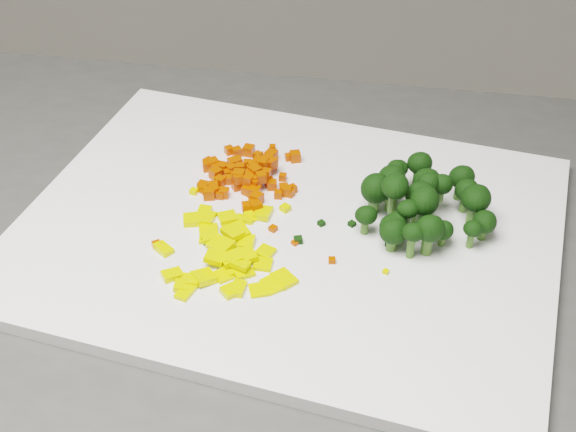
# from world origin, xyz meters

# --- Properties ---
(cutting_board) EXTENTS (0.56, 0.47, 0.01)m
(cutting_board) POSITION_xyz_m (0.33, 0.62, 0.91)
(cutting_board) COLOR white
(cutting_board) RESTS_ON counter_block
(carrot_pile) EXTENTS (0.11, 0.11, 0.03)m
(carrot_pile) POSITION_xyz_m (0.29, 0.69, 0.93)
(carrot_pile) COLOR #CB3102
(carrot_pile) RESTS_ON cutting_board
(pepper_pile) EXTENTS (0.13, 0.13, 0.02)m
(pepper_pile) POSITION_xyz_m (0.28, 0.57, 0.92)
(pepper_pile) COLOR yellow
(pepper_pile) RESTS_ON cutting_board
(broccoli_pile) EXTENTS (0.13, 0.13, 0.06)m
(broccoli_pile) POSITION_xyz_m (0.45, 0.63, 0.94)
(broccoli_pile) COLOR black
(broccoli_pile) RESTS_ON cutting_board
(carrot_cube_0) EXTENTS (0.01, 0.01, 0.01)m
(carrot_cube_0) POSITION_xyz_m (0.26, 0.70, 0.92)
(carrot_cube_0) COLOR #CB3102
(carrot_cube_0) RESTS_ON carrot_pile
(carrot_cube_1) EXTENTS (0.01, 0.01, 0.01)m
(carrot_cube_1) POSITION_xyz_m (0.25, 0.65, 0.92)
(carrot_cube_1) COLOR #CB3102
(carrot_cube_1) RESTS_ON carrot_pile
(carrot_cube_2) EXTENTS (0.01, 0.01, 0.01)m
(carrot_cube_2) POSITION_xyz_m (0.26, 0.69, 0.92)
(carrot_cube_2) COLOR #CB3102
(carrot_cube_2) RESTS_ON carrot_pile
(carrot_cube_3) EXTENTS (0.01, 0.01, 0.01)m
(carrot_cube_3) POSITION_xyz_m (0.26, 0.73, 0.92)
(carrot_cube_3) COLOR #CB3102
(carrot_cube_3) RESTS_ON carrot_pile
(carrot_cube_4) EXTENTS (0.01, 0.01, 0.01)m
(carrot_cube_4) POSITION_xyz_m (0.30, 0.68, 0.93)
(carrot_cube_4) COLOR #CB3102
(carrot_cube_4) RESTS_ON carrot_pile
(carrot_cube_5) EXTENTS (0.01, 0.01, 0.01)m
(carrot_cube_5) POSITION_xyz_m (0.30, 0.71, 0.92)
(carrot_cube_5) COLOR #CB3102
(carrot_cube_5) RESTS_ON carrot_pile
(carrot_cube_6) EXTENTS (0.01, 0.01, 0.01)m
(carrot_cube_6) POSITION_xyz_m (0.29, 0.72, 0.92)
(carrot_cube_6) COLOR #CB3102
(carrot_cube_6) RESTS_ON carrot_pile
(carrot_cube_7) EXTENTS (0.01, 0.01, 0.01)m
(carrot_cube_7) POSITION_xyz_m (0.33, 0.66, 0.92)
(carrot_cube_7) COLOR #CB3102
(carrot_cube_7) RESTS_ON carrot_pile
(carrot_cube_8) EXTENTS (0.01, 0.01, 0.01)m
(carrot_cube_8) POSITION_xyz_m (0.33, 0.72, 0.92)
(carrot_cube_8) COLOR #CB3102
(carrot_cube_8) RESTS_ON carrot_pile
(carrot_cube_9) EXTENTS (0.01, 0.01, 0.01)m
(carrot_cube_9) POSITION_xyz_m (0.29, 0.69, 0.93)
(carrot_cube_9) COLOR #CB3102
(carrot_cube_9) RESTS_ON carrot_pile
(carrot_cube_10) EXTENTS (0.01, 0.01, 0.01)m
(carrot_cube_10) POSITION_xyz_m (0.27, 0.70, 0.92)
(carrot_cube_10) COLOR #CB3102
(carrot_cube_10) RESTS_ON carrot_pile
(carrot_cube_11) EXTENTS (0.01, 0.01, 0.01)m
(carrot_cube_11) POSITION_xyz_m (0.27, 0.70, 0.92)
(carrot_cube_11) COLOR #CB3102
(carrot_cube_11) RESTS_ON carrot_pile
(carrot_cube_12) EXTENTS (0.01, 0.01, 0.01)m
(carrot_cube_12) POSITION_xyz_m (0.30, 0.64, 0.92)
(carrot_cube_12) COLOR #CB3102
(carrot_cube_12) RESTS_ON carrot_pile
(carrot_cube_13) EXTENTS (0.01, 0.01, 0.01)m
(carrot_cube_13) POSITION_xyz_m (0.29, 0.67, 0.93)
(carrot_cube_13) COLOR #CB3102
(carrot_cube_13) RESTS_ON carrot_pile
(carrot_cube_14) EXTENTS (0.01, 0.01, 0.01)m
(carrot_cube_14) POSITION_xyz_m (0.29, 0.66, 0.92)
(carrot_cube_14) COLOR #CB3102
(carrot_cube_14) RESTS_ON carrot_pile
(carrot_cube_15) EXTENTS (0.01, 0.01, 0.01)m
(carrot_cube_15) POSITION_xyz_m (0.26, 0.69, 0.92)
(carrot_cube_15) COLOR #CB3102
(carrot_cube_15) RESTS_ON carrot_pile
(carrot_cube_16) EXTENTS (0.01, 0.01, 0.01)m
(carrot_cube_16) POSITION_xyz_m (0.29, 0.66, 0.92)
(carrot_cube_16) COLOR #CB3102
(carrot_cube_16) RESTS_ON carrot_pile
(carrot_cube_17) EXTENTS (0.01, 0.01, 0.01)m
(carrot_cube_17) POSITION_xyz_m (0.31, 0.68, 0.92)
(carrot_cube_17) COLOR #CB3102
(carrot_cube_17) RESTS_ON carrot_pile
(carrot_cube_18) EXTENTS (0.01, 0.01, 0.01)m
(carrot_cube_18) POSITION_xyz_m (0.30, 0.64, 0.92)
(carrot_cube_18) COLOR #CB3102
(carrot_cube_18) RESTS_ON carrot_pile
(carrot_cube_19) EXTENTS (0.01, 0.01, 0.01)m
(carrot_cube_19) POSITION_xyz_m (0.25, 0.66, 0.92)
(carrot_cube_19) COLOR #CB3102
(carrot_cube_19) RESTS_ON carrot_pile
(carrot_cube_20) EXTENTS (0.01, 0.01, 0.01)m
(carrot_cube_20) POSITION_xyz_m (0.24, 0.66, 0.92)
(carrot_cube_20) COLOR #CB3102
(carrot_cube_20) RESTS_ON carrot_pile
(carrot_cube_21) EXTENTS (0.01, 0.01, 0.01)m
(carrot_cube_21) POSITION_xyz_m (0.29, 0.66, 0.93)
(carrot_cube_21) COLOR #CB3102
(carrot_cube_21) RESTS_ON carrot_pile
(carrot_cube_22) EXTENTS (0.01, 0.01, 0.01)m
(carrot_cube_22) POSITION_xyz_m (0.32, 0.72, 0.92)
(carrot_cube_22) COLOR #CB3102
(carrot_cube_22) RESTS_ON carrot_pile
(carrot_cube_23) EXTENTS (0.01, 0.01, 0.01)m
(carrot_cube_23) POSITION_xyz_m (0.30, 0.70, 0.93)
(carrot_cube_23) COLOR #CB3102
(carrot_cube_23) RESTS_ON carrot_pile
(carrot_cube_24) EXTENTS (0.01, 0.01, 0.01)m
(carrot_cube_24) POSITION_xyz_m (0.24, 0.70, 0.92)
(carrot_cube_24) COLOR #CB3102
(carrot_cube_24) RESTS_ON carrot_pile
(carrot_cube_25) EXTENTS (0.01, 0.01, 0.01)m
(carrot_cube_25) POSITION_xyz_m (0.29, 0.67, 0.92)
(carrot_cube_25) COLOR #CB3102
(carrot_cube_25) RESTS_ON carrot_pile
(carrot_cube_26) EXTENTS (0.01, 0.01, 0.01)m
(carrot_cube_26) POSITION_xyz_m (0.24, 0.69, 0.92)
(carrot_cube_26) COLOR #CB3102
(carrot_cube_26) RESTS_ON carrot_pile
(carrot_cube_27) EXTENTS (0.01, 0.01, 0.01)m
(carrot_cube_27) POSITION_xyz_m (0.32, 0.67, 0.92)
(carrot_cube_27) COLOR #CB3102
(carrot_cube_27) RESTS_ON carrot_pile
(carrot_cube_28) EXTENTS (0.01, 0.01, 0.01)m
(carrot_cube_28) POSITION_xyz_m (0.33, 0.72, 0.92)
(carrot_cube_28) COLOR #CB3102
(carrot_cube_28) RESTS_ON carrot_pile
(carrot_cube_29) EXTENTS (0.01, 0.01, 0.01)m
(carrot_cube_29) POSITION_xyz_m (0.27, 0.70, 0.92)
(carrot_cube_29) COLOR #CB3102
(carrot_cube_29) RESTS_ON carrot_pile
(carrot_cube_30) EXTENTS (0.01, 0.01, 0.01)m
(carrot_cube_30) POSITION_xyz_m (0.25, 0.69, 0.92)
(carrot_cube_30) COLOR #CB3102
(carrot_cube_30) RESTS_ON carrot_pile
(carrot_cube_31) EXTENTS (0.01, 0.01, 0.01)m
(carrot_cube_31) POSITION_xyz_m (0.25, 0.65, 0.92)
(carrot_cube_31) COLOR #CB3102
(carrot_cube_31) RESTS_ON carrot_pile
(carrot_cube_32) EXTENTS (0.01, 0.01, 0.01)m
(carrot_cube_32) POSITION_xyz_m (0.29, 0.66, 0.92)
(carrot_cube_32) COLOR #CB3102
(carrot_cube_32) RESTS_ON carrot_pile
(carrot_cube_33) EXTENTS (0.01, 0.01, 0.01)m
(carrot_cube_33) POSITION_xyz_m (0.32, 0.69, 0.92)
(carrot_cube_33) COLOR #CB3102
(carrot_cube_33) RESTS_ON carrot_pile
(carrot_cube_34) EXTENTS (0.01, 0.01, 0.01)m
(carrot_cube_34) POSITION_xyz_m (0.30, 0.69, 0.93)
(carrot_cube_34) COLOR #CB3102
(carrot_cube_34) RESTS_ON carrot_pile
(carrot_cube_35) EXTENTS (0.02, 0.02, 0.01)m
(carrot_cube_35) POSITION_xyz_m (0.29, 0.68, 0.93)
(carrot_cube_35) COLOR #CB3102
(carrot_cube_35) RESTS_ON carrot_pile
(carrot_cube_36) EXTENTS (0.01, 0.01, 0.01)m
(carrot_cube_36) POSITION_xyz_m (0.29, 0.67, 0.93)
(carrot_cube_36) COLOR #CB3102
(carrot_cube_36) RESTS_ON carrot_pile
(carrot_cube_37) EXTENTS (0.01, 0.01, 0.01)m
(carrot_cube_37) POSITION_xyz_m (0.29, 0.63, 0.92)
(carrot_cube_37) COLOR #CB3102
(carrot_cube_37) RESTS_ON carrot_pile
(carrot_cube_38) EXTENTS (0.01, 0.01, 0.01)m
(carrot_cube_38) POSITION_xyz_m (0.29, 0.67, 0.92)
(carrot_cube_38) COLOR #CB3102
(carrot_cube_38) RESTS_ON carrot_pile
(carrot_cube_39) EXTENTS (0.01, 0.01, 0.01)m
(carrot_cube_39) POSITION_xyz_m (0.25, 0.69, 0.92)
(carrot_cube_39) COLOR #CB3102
(carrot_cube_39) RESTS_ON carrot_pile
(carrot_cube_40) EXTENTS (0.01, 0.01, 0.01)m
(carrot_cube_40) POSITION_xyz_m (0.26, 0.67, 0.92)
(carrot_cube_40) COLOR #CB3102
(carrot_cube_40) RESTS_ON carrot_pile
(carrot_cube_41) EXTENTS (0.01, 0.01, 0.01)m
(carrot_cube_41) POSITION_xyz_m (0.27, 0.67, 0.93)
(carrot_cube_41) COLOR #CB3102
(carrot_cube_41) RESTS_ON carrot_pile
(carrot_cube_42) EXTENTS (0.01, 0.01, 0.01)m
(carrot_cube_42) POSITION_xyz_m (0.30, 0.63, 0.92)
(carrot_cube_42) COLOR #CB3102
(carrot_cube_42) RESTS_ON carrot_pile
(carrot_cube_43) EXTENTS (0.01, 0.01, 0.01)m
(carrot_cube_43) POSITION_xyz_m (0.29, 0.69, 0.93)
(carrot_cube_43) COLOR #CB3102
(carrot_cube_43) RESTS_ON carrot_pile
(carrot_cube_44) EXTENTS (0.01, 0.01, 0.01)m
(carrot_cube_44) POSITION_xyz_m (0.33, 0.66, 0.92)
(carrot_cube_44) COLOR #CB3102
(carrot_cube_44) RESTS_ON carrot_pile
(carrot_cube_45) EXTENTS (0.01, 0.01, 0.01)m
(carrot_cube_45) POSITION_xyz_m (0.27, 0.65, 0.92)
(carrot_cube_45) COLOR #CB3102
(carrot_cube_45) RESTS_ON carrot_pile
(carrot_cube_46) EXTENTS (0.01, 0.01, 0.01)m
(carrot_cube_46) POSITION_xyz_m (0.26, 0.72, 0.92)
(carrot_cube_46) COLOR #CB3102
(carrot_cube_46) RESTS_ON carrot_pile
(carrot_cube_47) EXTENTS (0.01, 0.01, 0.01)m
(carrot_cube_47) POSITION_xyz_m (0.30, 0.70, 0.92)
(carrot_cube_47) COLOR #CB3102
(carrot_cube_47) RESTS_ON carrot_pile
(carrot_cube_48) EXTENTS (0.01, 0.01, 0.01)m
(carrot_cube_48) POSITION_xyz_m (0.24, 0.69, 0.92)
(carrot_cube_48) COLOR #CB3102
(carrot_cube_48) RESTS_ON carrot_pile
(carrot_cube_49) EXTENTS (0.01, 0.01, 0.01)m
(carrot_cube_49) POSITION_xyz_m (0.26, 0.67, 0.92)
(carrot_cube_49) COLOR #CB3102
(carrot_cube_49) RESTS_ON carrot_pile
(carrot_cube_50) EXTENTS (0.01, 0.01, 0.01)m
(carrot_cube_50) POSITION_xyz_m (0.32, 0.66, 0.92)
(carrot_cube_50) COLOR #CB3102
(carrot_cube_50) RESTS_ON carrot_pile
(carrot_cube_51) EXTENTS (0.01, 0.01, 0.01)m
(carrot_cube_51) POSITION_xyz_m (0.28, 0.67, 0.93)
(carrot_cube_51) COLOR #CB3102
(carrot_cube_51) RESTS_ON carrot_pile
(carrot_cube_52) EXTENTS (0.01, 0.01, 0.01)m
(carrot_cube_52) POSITION_xyz_m (0.28, 0.67, 0.92)
(carrot_cube_52) COLOR #CB3102
(carrot_cube_52) RESTS_ON carrot_pile
(carrot_cube_53) EXTENTS (0.01, 0.01, 0.01)m
(carrot_cube_53) POSITION_xyz_m (0.24, 0.66, 0.92)
(carrot_cube_53) COLOR #CB3102
(carrot_cube_53) RESTS_ON carrot_pile
(carrot_cube_54) EXTENTS (0.01, 0.01, 0.01)m
(carrot_cube_54) POSITION_xyz_m (0.31, 0.70, 0.92)
(carrot_cube_54) COLOR #CB3102
(carrot_cube_54) RESTS_ON carrot_pile
(carrot_cube_55) EXTENTS (0.01, 0.01, 0.01)m
(carrot_cube_55) POSITION_xyz_m (0.30, 0.68, 0.92)
(carrot_cube_55) COLOR #CB3102
(carrot_cube_55) RESTS_ON carrot_pile
(carrot_cube_56) EXTENTS (0.01, 0.01, 0.01)m
(carrot_cube_56) POSITION_xyz_m (0.30, 0.74, 0.92)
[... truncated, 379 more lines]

